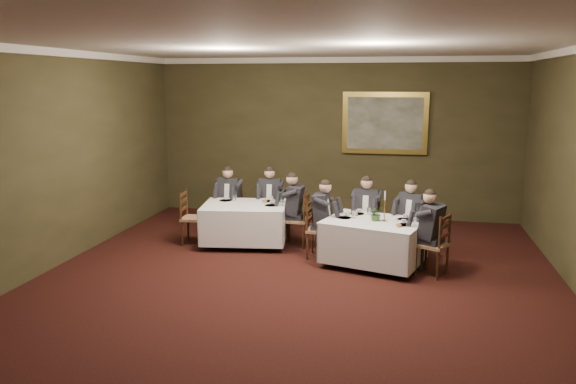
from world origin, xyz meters
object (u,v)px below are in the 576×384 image
(chair_main_backright, at_px, (411,240))
(diner_main_endleft, at_px, (320,228))
(chair_main_endleft, at_px, (319,241))
(chair_main_endright, at_px, (432,257))
(diner_main_backright, at_px, (412,228))
(chair_sec_backleft, at_px, (230,219))
(table_second, at_px, (245,221))
(chair_sec_backright, at_px, (271,220))
(chair_sec_endright, at_px, (297,230))
(diner_sec_endright, at_px, (296,218))
(chair_sec_endleft, at_px, (194,229))
(diner_main_backleft, at_px, (366,222))
(diner_sec_backright, at_px, (271,209))
(table_main, at_px, (373,239))
(diner_sec_backleft, at_px, (230,208))
(chair_main_backleft, at_px, (366,234))
(centerpiece, at_px, (376,213))
(painting, at_px, (385,123))
(diner_main_endright, at_px, (432,243))

(chair_main_backright, distance_m, diner_main_endleft, 1.60)
(chair_main_endleft, bearing_deg, chair_main_endright, 77.12)
(diner_main_backright, relative_size, chair_main_endleft, 1.35)
(diner_main_backright, relative_size, chair_sec_backleft, 1.35)
(table_second, relative_size, chair_sec_backright, 1.68)
(chair_sec_backleft, xyz_separation_m, chair_sec_endright, (1.47, -0.59, 0.00))
(diner_sec_endright, distance_m, chair_sec_endleft, 1.93)
(diner_main_backleft, xyz_separation_m, chair_sec_endleft, (-3.19, -0.25, -0.23))
(chair_sec_backleft, distance_m, diner_sec_backright, 0.85)
(table_main, height_order, chair_main_endright, chair_main_endright)
(table_main, xyz_separation_m, diner_sec_backleft, (-2.92, 1.45, 0.06))
(diner_sec_backright, xyz_separation_m, diner_sec_endright, (0.65, -0.69, 0.00))
(chair_main_backright, distance_m, chair_main_endright, 0.97)
(diner_main_backleft, relative_size, chair_sec_endleft, 1.35)
(chair_main_backleft, bearing_deg, diner_sec_backright, -13.74)
(diner_sec_backright, relative_size, chair_sec_endleft, 1.35)
(chair_main_endright, xyz_separation_m, chair_sec_backright, (-3.04, 1.85, 0.00))
(table_main, bearing_deg, diner_sec_endright, 149.01)
(chair_main_endleft, distance_m, chair_sec_endright, 0.80)
(chair_sec_endright, xyz_separation_m, diner_sec_endright, (-0.01, 0.00, 0.23))
(chair_main_backright, xyz_separation_m, diner_main_backright, (-0.01, -0.01, 0.23))
(chair_sec_endright, bearing_deg, centerpiece, -118.59)
(diner_sec_backleft, relative_size, painting, 0.74)
(chair_sec_endright, xyz_separation_m, chair_sec_endleft, (-1.91, -0.27, 0.00))
(diner_main_backright, bearing_deg, diner_main_endright, 137.36)
(table_main, xyz_separation_m, diner_main_backright, (0.61, 0.63, 0.06))
(chair_main_endright, xyz_separation_m, chair_sec_backleft, (-3.85, 1.74, 0.00))
(table_second, distance_m, diner_sec_backright, 0.88)
(chair_main_endleft, distance_m, diner_sec_backleft, 2.32)
(chair_sec_backleft, bearing_deg, diner_sec_endright, 161.63)
(chair_main_backright, height_order, diner_main_endright, diner_main_endright)
(table_second, xyz_separation_m, centerpiece, (2.44, -0.75, 0.45))
(table_main, bearing_deg, chair_sec_backright, 143.20)
(table_second, relative_size, chair_sec_endleft, 1.68)
(table_second, distance_m, chair_main_backleft, 2.24)
(table_second, distance_m, chair_sec_endright, 0.98)
(table_main, height_order, diner_main_endright, diner_main_endright)
(chair_sec_endright, relative_size, diner_sec_endright, 0.74)
(chair_sec_backright, bearing_deg, chair_sec_backleft, 6.10)
(chair_main_endleft, xyz_separation_m, diner_sec_backleft, (-1.99, 1.18, 0.23))
(chair_main_endright, bearing_deg, diner_main_endright, 90.00)
(diner_sec_backright, bearing_deg, chair_sec_backright, -90.00)
(chair_main_endright, bearing_deg, table_second, 99.17)
(diner_main_backright, relative_size, diner_sec_endright, 1.00)
(diner_main_backright, relative_size, diner_sec_backright, 1.00)
(diner_sec_backright, bearing_deg, diner_main_endright, 146.89)
(chair_main_backleft, xyz_separation_m, chair_sec_backleft, (-2.74, 0.59, 0.00))
(diner_main_endright, relative_size, chair_sec_endleft, 1.35)
(diner_sec_backright, height_order, painting, painting)
(table_main, bearing_deg, diner_sec_backright, 143.40)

